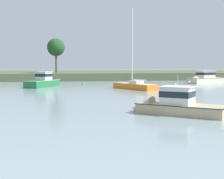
{
  "coord_description": "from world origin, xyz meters",
  "views": [
    {
      "loc": [
        -13.57,
        -10.27,
        3.9
      ],
      "look_at": [
        -7.13,
        29.37,
        0.67
      ],
      "focal_mm": 48.69,
      "sensor_mm": 36.0,
      "label": 1
    }
  ],
  "objects_px": {
    "mooring_buoy_white": "(175,84)",
    "mooring_buoy_green": "(83,84)",
    "cruiser_cream": "(203,80)",
    "cruiser_sand": "(170,107)",
    "cruiser_green": "(45,83)",
    "sailboat_orange": "(135,87)"
  },
  "relations": [
    {
      "from": "cruiser_cream",
      "to": "mooring_buoy_green",
      "type": "distance_m",
      "value": 26.1
    },
    {
      "from": "cruiser_cream",
      "to": "sailboat_orange",
      "type": "bearing_deg",
      "value": -143.59
    },
    {
      "from": "cruiser_green",
      "to": "mooring_buoy_white",
      "type": "bearing_deg",
      "value": 3.73
    },
    {
      "from": "mooring_buoy_white",
      "to": "sailboat_orange",
      "type": "bearing_deg",
      "value": -137.38
    },
    {
      "from": "mooring_buoy_white",
      "to": "mooring_buoy_green",
      "type": "height_order",
      "value": "mooring_buoy_green"
    },
    {
      "from": "cruiser_green",
      "to": "mooring_buoy_white",
      "type": "height_order",
      "value": "cruiser_green"
    },
    {
      "from": "sailboat_orange",
      "to": "mooring_buoy_green",
      "type": "relative_size",
      "value": 26.54
    },
    {
      "from": "sailboat_orange",
      "to": "cruiser_green",
      "type": "height_order",
      "value": "sailboat_orange"
    },
    {
      "from": "cruiser_sand",
      "to": "cruiser_cream",
      "type": "height_order",
      "value": "cruiser_cream"
    },
    {
      "from": "mooring_buoy_white",
      "to": "cruiser_cream",
      "type": "bearing_deg",
      "value": 25.99
    },
    {
      "from": "cruiser_green",
      "to": "cruiser_sand",
      "type": "bearing_deg",
      "value": -70.44
    },
    {
      "from": "mooring_buoy_white",
      "to": "mooring_buoy_green",
      "type": "bearing_deg",
      "value": 170.98
    },
    {
      "from": "cruiser_cream",
      "to": "mooring_buoy_green",
      "type": "relative_size",
      "value": 19.71
    },
    {
      "from": "sailboat_orange",
      "to": "cruiser_cream",
      "type": "distance_m",
      "value": 22.96
    },
    {
      "from": "mooring_buoy_white",
      "to": "mooring_buoy_green",
      "type": "relative_size",
      "value": 0.85
    },
    {
      "from": "cruiser_green",
      "to": "mooring_buoy_green",
      "type": "xyz_separation_m",
      "value": [
        7.13,
        4.56,
        -0.51
      ]
    },
    {
      "from": "sailboat_orange",
      "to": "cruiser_sand",
      "type": "bearing_deg",
      "value": -96.92
    },
    {
      "from": "cruiser_sand",
      "to": "cruiser_cream",
      "type": "xyz_separation_m",
      "value": [
        21.49,
        38.45,
        0.13
      ]
    },
    {
      "from": "sailboat_orange",
      "to": "mooring_buoy_white",
      "type": "distance_m",
      "value": 14.51
    },
    {
      "from": "mooring_buoy_green",
      "to": "sailboat_orange",
      "type": "bearing_deg",
      "value": -59.15
    },
    {
      "from": "cruiser_sand",
      "to": "mooring_buoy_white",
      "type": "xyz_separation_m",
      "value": [
        13.69,
        34.65,
        -0.43
      ]
    },
    {
      "from": "sailboat_orange",
      "to": "cruiser_green",
      "type": "distance_m",
      "value": 16.85
    }
  ]
}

